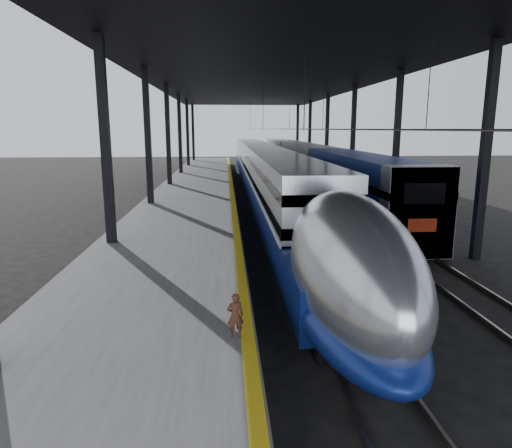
{
  "coord_description": "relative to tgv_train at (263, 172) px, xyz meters",
  "views": [
    {
      "loc": [
        -1.14,
        -13.38,
        5.52
      ],
      "look_at": [
        -0.02,
        3.39,
        2.0
      ],
      "focal_mm": 32.0,
      "sensor_mm": 36.0,
      "label": 1
    }
  ],
  "objects": [
    {
      "name": "child",
      "position": [
        -2.97,
        -29.24,
        -0.4
      ],
      "size": [
        0.4,
        0.3,
        1.02
      ],
      "primitive_type": "imported",
      "rotation": [
        0.0,
        0.0,
        3.29
      ],
      "color": "#4D2719",
      "rests_on": "platform"
    },
    {
      "name": "platform",
      "position": [
        -5.5,
        -5.23,
        -1.4
      ],
      "size": [
        6.0,
        80.0,
        1.0
      ],
      "primitive_type": "cube",
      "color": "#4C4C4F",
      "rests_on": "ground"
    },
    {
      "name": "ground",
      "position": [
        -2.0,
        -25.23,
        -1.9
      ],
      "size": [
        160.0,
        160.0,
        0.0
      ],
      "primitive_type": "plane",
      "color": "black",
      "rests_on": "ground"
    },
    {
      "name": "rails",
      "position": [
        2.5,
        -5.23,
        -1.82
      ],
      "size": [
        6.52,
        80.0,
        0.16
      ],
      "color": "slate",
      "rests_on": "ground"
    },
    {
      "name": "yellow_strip",
      "position": [
        -2.7,
        -5.23,
        -0.9
      ],
      "size": [
        0.3,
        80.0,
        0.01
      ],
      "primitive_type": "cube",
      "color": "yellow",
      "rests_on": "platform"
    },
    {
      "name": "tgv_train",
      "position": [
        0.0,
        0.0,
        0.0
      ],
      "size": [
        2.84,
        65.2,
        4.07
      ],
      "color": "silver",
      "rests_on": "ground"
    },
    {
      "name": "canopy",
      "position": [
        -0.1,
        -5.23,
        7.21
      ],
      "size": [
        18.0,
        75.0,
        9.47
      ],
      "color": "black",
      "rests_on": "ground"
    },
    {
      "name": "second_train",
      "position": [
        5.0,
        6.75,
        0.13
      ],
      "size": [
        2.91,
        56.05,
        4.01
      ],
      "color": "navy",
      "rests_on": "ground"
    }
  ]
}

